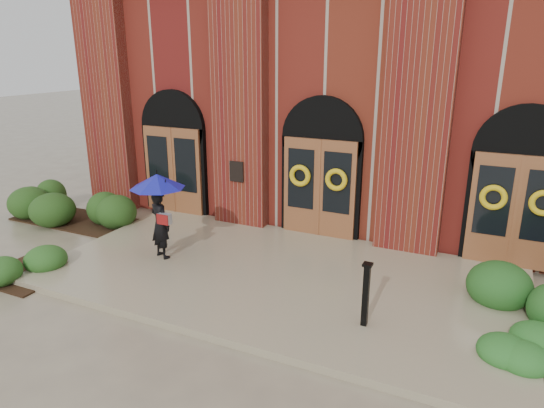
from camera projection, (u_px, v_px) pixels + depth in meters
The scene contains 7 objects.
ground at pixel (274, 282), 10.36m from camera, with size 90.00×90.00×0.00m, color gray.
landing at pixel (277, 276), 10.46m from camera, with size 10.00×5.30×0.15m, color tan.
church_building at pixel (380, 87), 16.88m from camera, with size 16.20×12.53×7.00m.
man_with_umbrella at pixel (159, 200), 10.85m from camera, with size 1.57×1.57×1.98m.
metal_post at pixel (366, 293), 8.28m from camera, with size 0.16×0.16×1.17m.
hedge_wall_left at pixel (76, 206), 13.96m from camera, with size 3.44×1.38×0.88m, color #224416.
hedge_front_left at pixel (25, 263), 10.61m from camera, with size 1.58×1.35×0.56m, color #27551D.
Camera 1 is at (3.94, -8.50, 4.72)m, focal length 32.00 mm.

